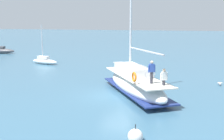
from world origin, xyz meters
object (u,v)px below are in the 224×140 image
at_px(main_sailboat, 135,83).
at_px(moored_catamaran, 44,61).
at_px(mooring_buoy, 135,136).
at_px(seagull, 220,83).
at_px(moored_cutter_left, 0,50).

bearing_deg(main_sailboat, moored_catamaran, 57.70).
distance_m(moored_catamaran, mooring_buoy, 26.63).
bearing_deg(seagull, mooring_buoy, 165.92).
relative_size(main_sailboat, mooring_buoy, 12.53).
height_order(main_sailboat, moored_catamaran, main_sailboat).
relative_size(moored_cutter_left, seagull, 10.57).
height_order(moored_catamaran, mooring_buoy, moored_catamaran).
distance_m(main_sailboat, moored_cutter_left, 37.12).
xyz_separation_m(moored_catamaran, mooring_buoy, (-18.60, -19.05, -0.24)).
bearing_deg(seagull, moored_catamaran, 78.71).
bearing_deg(main_sailboat, mooring_buoy, -162.17).
xyz_separation_m(moored_catamaran, moored_cutter_left, (7.86, 15.94, 0.18)).
xyz_separation_m(main_sailboat, moored_cutter_left, (18.22, 32.33, -0.26)).
xyz_separation_m(main_sailboat, seagull, (5.86, -6.19, -0.71)).
distance_m(moored_cutter_left, mooring_buoy, 43.86).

